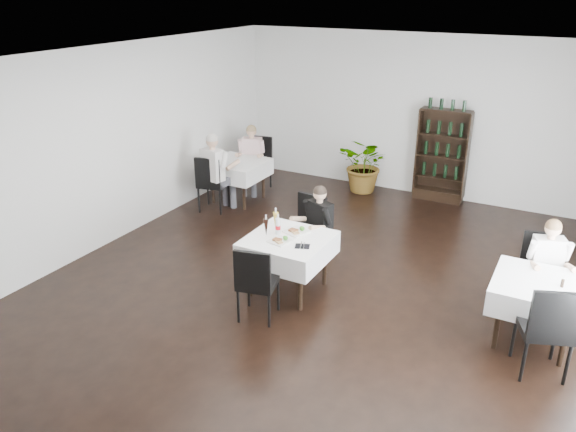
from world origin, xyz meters
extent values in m
plane|color=black|center=(0.00, 0.00, 0.00)|extent=(9.00, 9.00, 0.00)
plane|color=white|center=(0.00, 0.00, 3.00)|extent=(9.00, 9.00, 0.00)
plane|color=white|center=(0.00, 4.50, 1.50)|extent=(7.00, 0.00, 7.00)
plane|color=white|center=(-3.50, 0.00, 1.50)|extent=(0.00, 9.00, 9.00)
cube|color=black|center=(0.60, 4.32, 0.10)|extent=(0.90, 0.28, 0.20)
cylinder|color=black|center=(-0.67, -0.36, 0.35)|extent=(0.06, 0.06, 0.71)
cylinder|color=black|center=(-0.67, 0.36, 0.35)|extent=(0.06, 0.06, 0.71)
cylinder|color=black|center=(0.07, -0.36, 0.35)|extent=(0.06, 0.06, 0.71)
cylinder|color=black|center=(0.07, 0.36, 0.35)|extent=(0.06, 0.06, 0.71)
cube|color=black|center=(-0.30, 0.00, 0.73)|extent=(0.85, 0.85, 0.04)
cube|color=white|center=(-0.30, 0.00, 0.62)|extent=(1.03, 1.03, 0.30)
cylinder|color=black|center=(-3.04, 2.16, 0.35)|extent=(0.06, 0.06, 0.71)
cylinder|color=black|center=(-3.04, 2.84, 0.35)|extent=(0.06, 0.06, 0.71)
cylinder|color=black|center=(-2.36, 2.16, 0.35)|extent=(0.06, 0.06, 0.71)
cylinder|color=black|center=(-2.36, 2.84, 0.35)|extent=(0.06, 0.06, 0.71)
cube|color=black|center=(-2.70, 2.50, 0.73)|extent=(0.80, 0.80, 0.04)
cube|color=white|center=(-2.70, 2.50, 0.62)|extent=(0.98, 0.98, 0.30)
cylinder|color=black|center=(2.36, -0.04, 0.35)|extent=(0.06, 0.06, 0.71)
cylinder|color=black|center=(2.36, 0.64, 0.35)|extent=(0.06, 0.06, 0.71)
cylinder|color=black|center=(3.04, -0.04, 0.35)|extent=(0.06, 0.06, 0.71)
cylinder|color=black|center=(3.04, 0.64, 0.35)|extent=(0.06, 0.06, 0.71)
cube|color=black|center=(2.70, 0.30, 0.73)|extent=(0.80, 0.80, 0.04)
cube|color=white|center=(2.70, 0.30, 0.62)|extent=(0.98, 0.98, 0.30)
imported|color=#295B1F|center=(-0.78, 4.08, 0.55)|extent=(1.13, 1.03, 1.09)
cylinder|color=black|center=(-0.67, 0.54, 0.24)|extent=(0.04, 0.04, 0.47)
cylinder|color=black|center=(-0.61, 0.95, 0.24)|extent=(0.04, 0.04, 0.47)
cylinder|color=black|center=(-0.26, 0.48, 0.24)|extent=(0.04, 0.04, 0.47)
cylinder|color=black|center=(-0.20, 0.89, 0.24)|extent=(0.04, 0.04, 0.47)
cube|color=black|center=(-0.44, 0.71, 0.50)|extent=(0.53, 0.53, 0.07)
cube|color=black|center=(-0.41, 0.93, 0.78)|extent=(0.48, 0.12, 0.51)
cylinder|color=black|center=(-0.17, -0.50, 0.22)|extent=(0.03, 0.03, 0.44)
cylinder|color=black|center=(-0.08, -0.88, 0.22)|extent=(0.03, 0.03, 0.44)
cylinder|color=black|center=(-0.55, -0.59, 0.22)|extent=(0.03, 0.03, 0.44)
cylinder|color=black|center=(-0.46, -0.97, 0.22)|extent=(0.03, 0.03, 0.44)
cube|color=black|center=(-0.32, -0.74, 0.47)|extent=(0.53, 0.53, 0.07)
cube|color=black|center=(-0.27, -0.93, 0.74)|extent=(0.44, 0.15, 0.48)
cylinder|color=black|center=(-2.88, 2.95, 0.24)|extent=(0.04, 0.04, 0.47)
cylinder|color=black|center=(-2.94, 3.36, 0.24)|extent=(0.04, 0.04, 0.47)
cylinder|color=black|center=(-2.47, 3.02, 0.24)|extent=(0.04, 0.04, 0.47)
cylinder|color=black|center=(-2.53, 3.42, 0.24)|extent=(0.04, 0.04, 0.47)
cube|color=black|center=(-2.70, 3.19, 0.50)|extent=(0.54, 0.54, 0.07)
cube|color=black|center=(-2.74, 3.40, 0.78)|extent=(0.47, 0.12, 0.51)
cylinder|color=black|center=(-2.68, 2.14, 0.23)|extent=(0.04, 0.04, 0.47)
cylinder|color=black|center=(-2.59, 1.75, 0.23)|extent=(0.04, 0.04, 0.47)
cylinder|color=black|center=(-3.08, 2.05, 0.23)|extent=(0.04, 0.04, 0.47)
cylinder|color=black|center=(-2.99, 1.66, 0.23)|extent=(0.04, 0.04, 0.47)
cube|color=black|center=(-2.84, 1.90, 0.50)|extent=(0.56, 0.56, 0.07)
cube|color=black|center=(-2.79, 1.69, 0.77)|extent=(0.47, 0.15, 0.51)
cylinder|color=black|center=(2.50, 0.73, 0.23)|extent=(0.04, 0.04, 0.46)
cylinder|color=black|center=(2.43, 1.12, 0.23)|extent=(0.04, 0.04, 0.46)
cylinder|color=black|center=(2.89, 0.80, 0.23)|extent=(0.04, 0.04, 0.46)
cylinder|color=black|center=(2.82, 1.19, 0.23)|extent=(0.04, 0.04, 0.46)
cube|color=black|center=(2.66, 0.96, 0.49)|extent=(0.53, 0.53, 0.07)
cube|color=black|center=(2.62, 1.17, 0.76)|extent=(0.46, 0.13, 0.50)
cylinder|color=black|center=(2.95, 0.04, 0.25)|extent=(0.04, 0.04, 0.49)
cylinder|color=black|center=(3.10, -0.36, 0.25)|extent=(0.04, 0.04, 0.49)
cylinder|color=black|center=(2.55, -0.11, 0.25)|extent=(0.04, 0.04, 0.49)
cylinder|color=black|center=(2.70, -0.51, 0.25)|extent=(0.04, 0.04, 0.49)
cube|color=black|center=(2.82, -0.23, 0.52)|extent=(0.63, 0.63, 0.07)
cube|color=black|center=(2.90, -0.44, 0.81)|extent=(0.48, 0.22, 0.53)
cube|color=#3A3A41|center=(-0.35, 0.66, 0.49)|extent=(0.26, 0.38, 0.12)
cylinder|color=#3A3A41|center=(-0.41, 0.51, 0.21)|extent=(0.10, 0.10, 0.43)
cube|color=#3A3A41|center=(-0.19, 0.59, 0.49)|extent=(0.26, 0.38, 0.12)
cylinder|color=#3A3A41|center=(-0.25, 0.44, 0.21)|extent=(0.10, 0.10, 0.43)
cube|color=black|center=(-0.21, 0.78, 0.78)|extent=(0.40, 0.31, 0.48)
cylinder|color=tan|center=(-0.48, 0.64, 0.76)|extent=(0.17, 0.28, 0.14)
cylinder|color=tan|center=(-0.11, 0.48, 0.76)|extent=(0.17, 0.28, 0.14)
sphere|color=tan|center=(-0.21, 0.76, 1.14)|extent=(0.18, 0.18, 0.18)
sphere|color=black|center=(-0.21, 0.76, 1.17)|extent=(0.18, 0.18, 0.18)
cube|color=#3A3A41|center=(-2.77, 2.89, 0.51)|extent=(0.25, 0.41, 0.13)
cylinder|color=#3A3A41|center=(-2.72, 2.73, 0.22)|extent=(0.10, 0.10, 0.45)
cube|color=#3A3A41|center=(-2.60, 2.95, 0.51)|extent=(0.25, 0.41, 0.13)
cylinder|color=#3A3A41|center=(-2.54, 2.79, 0.22)|extent=(0.10, 0.10, 0.45)
cube|color=beige|center=(-2.74, 3.08, 0.82)|extent=(0.41, 0.31, 0.51)
cylinder|color=tan|center=(-2.86, 2.78, 0.80)|extent=(0.16, 0.29, 0.14)
cylinder|color=tan|center=(-2.46, 2.92, 0.80)|extent=(0.16, 0.29, 0.14)
sphere|color=tan|center=(-2.73, 3.06, 1.20)|extent=(0.19, 0.19, 0.19)
sphere|color=olive|center=(-2.73, 3.06, 1.23)|extent=(0.19, 0.19, 0.19)
cube|color=#3A3A41|center=(-2.62, 1.96, 0.56)|extent=(0.22, 0.44, 0.14)
cylinder|color=#3A3A41|center=(-2.58, 2.14, 0.24)|extent=(0.11, 0.11, 0.49)
cube|color=#3A3A41|center=(-2.81, 2.00, 0.56)|extent=(0.22, 0.44, 0.14)
cylinder|color=#3A3A41|center=(-2.78, 2.18, 0.24)|extent=(0.11, 0.11, 0.49)
cube|color=silver|center=(-2.75, 1.80, 0.89)|extent=(0.44, 0.30, 0.55)
cylinder|color=tan|center=(-2.47, 2.01, 0.87)|extent=(0.14, 0.32, 0.15)
cylinder|color=tan|center=(-2.92, 2.11, 0.87)|extent=(0.14, 0.32, 0.15)
sphere|color=tan|center=(-2.75, 1.82, 1.31)|extent=(0.21, 0.21, 0.21)
sphere|color=beige|center=(-2.75, 1.82, 1.34)|extent=(0.21, 0.21, 0.21)
cube|color=#3A3A41|center=(2.68, 0.78, 0.49)|extent=(0.24, 0.39, 0.12)
cylinder|color=#3A3A41|center=(2.73, 0.63, 0.22)|extent=(0.10, 0.10, 0.43)
cube|color=#3A3A41|center=(2.84, 0.84, 0.49)|extent=(0.24, 0.39, 0.12)
cylinder|color=#3A3A41|center=(2.90, 0.69, 0.22)|extent=(0.10, 0.10, 0.43)
cube|color=silver|center=(2.70, 0.97, 0.79)|extent=(0.40, 0.30, 0.49)
cylinder|color=tan|center=(2.59, 0.68, 0.77)|extent=(0.16, 0.28, 0.14)
cylinder|color=tan|center=(2.97, 0.81, 0.77)|extent=(0.16, 0.28, 0.14)
sphere|color=tan|center=(2.71, 0.95, 1.16)|extent=(0.19, 0.19, 0.19)
sphere|color=brown|center=(2.71, 0.95, 1.18)|extent=(0.19, 0.19, 0.19)
cube|color=white|center=(-0.28, 0.20, 0.78)|extent=(0.35, 0.35, 0.02)
cube|color=#562D18|center=(-0.32, 0.17, 0.80)|extent=(0.12, 0.10, 0.03)
sphere|color=#31751F|center=(-0.22, 0.24, 0.82)|extent=(0.07, 0.07, 0.07)
cube|color=olive|center=(-0.26, 0.13, 0.80)|extent=(0.12, 0.12, 0.02)
cube|color=white|center=(-0.33, -0.16, 0.78)|extent=(0.30, 0.30, 0.02)
cube|color=#562D18|center=(-0.36, -0.18, 0.80)|extent=(0.10, 0.08, 0.02)
sphere|color=#31751F|center=(-0.27, -0.12, 0.82)|extent=(0.06, 0.06, 0.06)
cube|color=olive|center=(-0.31, -0.22, 0.80)|extent=(0.11, 0.11, 0.02)
cone|color=black|center=(-0.58, -0.08, 0.89)|extent=(0.07, 0.07, 0.24)
cylinder|color=silver|center=(-0.58, -0.08, 1.04)|extent=(0.02, 0.02, 0.06)
cone|color=gold|center=(-0.55, 0.12, 0.90)|extent=(0.08, 0.08, 0.26)
cylinder|color=silver|center=(-0.55, 0.12, 1.07)|extent=(0.02, 0.02, 0.07)
cylinder|color=silver|center=(-0.47, 0.04, 0.88)|extent=(0.07, 0.07, 0.22)
cylinder|color=red|center=(-0.47, 0.04, 0.86)|extent=(0.07, 0.07, 0.05)
cylinder|color=silver|center=(-0.47, 0.04, 1.02)|extent=(0.03, 0.03, 0.05)
cube|color=black|center=(-0.02, -0.15, 0.77)|extent=(0.22, 0.20, 0.01)
cylinder|color=silver|center=(-0.04, -0.15, 0.78)|extent=(0.08, 0.19, 0.01)
cylinder|color=silver|center=(0.00, -0.15, 0.78)|extent=(0.09, 0.19, 0.01)
cylinder|color=black|center=(2.91, 0.29, 0.81)|extent=(0.05, 0.05, 0.09)
camera|label=1|loc=(2.80, -5.79, 3.83)|focal=35.00mm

